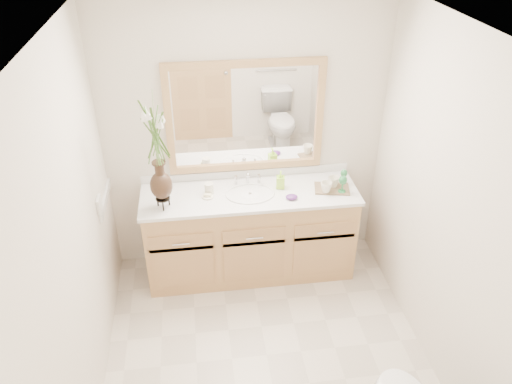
{
  "coord_description": "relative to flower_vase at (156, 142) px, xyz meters",
  "views": [
    {
      "loc": [
        -0.42,
        -2.53,
        3.06
      ],
      "look_at": [
        0.0,
        0.65,
        1.06
      ],
      "focal_mm": 35.0,
      "sensor_mm": 36.0,
      "label": 1
    }
  ],
  "objects": [
    {
      "name": "tray",
      "position": [
        1.42,
        0.09,
        -0.58
      ],
      "size": [
        0.33,
        0.25,
        0.01
      ],
      "primitive_type": "cube",
      "rotation": [
        0.0,
        0.0,
        -0.2
      ],
      "color": "brown",
      "rests_on": "counter"
    },
    {
      "name": "mug_left",
      "position": [
        1.35,
        0.03,
        -0.52
      ],
      "size": [
        0.13,
        0.12,
        0.1
      ],
      "primitive_type": "imported",
      "rotation": [
        0.0,
        0.0,
        -0.42
      ],
      "color": "#ECE6CD",
      "rests_on": "tray"
    },
    {
      "name": "soap_dish",
      "position": [
        0.36,
        0.1,
        -0.57
      ],
      "size": [
        0.1,
        0.1,
        0.03
      ],
      "color": "#ECE6CD",
      "rests_on": "counter"
    },
    {
      "name": "flower_vase",
      "position": [
        0.0,
        0.0,
        0.0
      ],
      "size": [
        0.21,
        0.21,
        0.86
      ],
      "rotation": [
        0.0,
        0.0,
        -0.13
      ],
      "color": "black",
      "rests_on": "counter"
    },
    {
      "name": "sink",
      "position": [
        0.72,
        0.1,
        -0.64
      ],
      "size": [
        0.38,
        0.34,
        0.23
      ],
      "color": "white",
      "rests_on": "counter"
    },
    {
      "name": "soap_bottle",
      "position": [
        0.99,
        0.17,
        -0.51
      ],
      "size": [
        0.07,
        0.08,
        0.14
      ],
      "primitive_type": "imported",
      "rotation": [
        0.0,
        0.0,
        -0.17
      ],
      "color": "#A3E535",
      "rests_on": "counter"
    },
    {
      "name": "tumbler",
      "position": [
        0.38,
        0.16,
        -0.53
      ],
      "size": [
        0.08,
        0.08,
        0.1
      ],
      "primitive_type": "cylinder",
      "color": "#ECE6CD",
      "rests_on": "counter"
    },
    {
      "name": "switch_plate",
      "position": [
        -0.47,
        -0.13,
        -0.43
      ],
      "size": [
        0.02,
        0.12,
        0.12
      ],
      "primitive_type": "cube",
      "color": "white",
      "rests_on": "wall_left"
    },
    {
      "name": "goblet_back",
      "position": [
        1.54,
        0.15,
        -0.48
      ],
      "size": [
        0.06,
        0.06,
        0.13
      ],
      "color": "#297B40",
      "rests_on": "tray"
    },
    {
      "name": "mirror",
      "position": [
        0.72,
        0.39,
        -0.01
      ],
      "size": [
        1.32,
        0.04,
        0.97
      ],
      "color": "white",
      "rests_on": "wall_back"
    },
    {
      "name": "wall_back",
      "position": [
        0.72,
        0.41,
        -0.21
      ],
      "size": [
        2.4,
        0.02,
        2.4
      ],
      "primitive_type": "cube",
      "color": "silver",
      "rests_on": "floor"
    },
    {
      "name": "ceiling",
      "position": [
        0.72,
        -0.89,
        0.99
      ],
      "size": [
        2.4,
        2.6,
        0.02
      ],
      "primitive_type": "cube",
      "color": "white",
      "rests_on": "wall_back"
    },
    {
      "name": "counter",
      "position": [
        0.72,
        0.12,
        -0.6
      ],
      "size": [
        1.84,
        0.57,
        0.03
      ],
      "primitive_type": "cube",
      "color": "white",
      "rests_on": "vanity"
    },
    {
      "name": "wall_right",
      "position": [
        1.92,
        -0.89,
        -0.21
      ],
      "size": [
        0.02,
        2.6,
        2.4
      ],
      "primitive_type": "cube",
      "color": "silver",
      "rests_on": "floor"
    },
    {
      "name": "floor",
      "position": [
        0.72,
        -0.89,
        -1.41
      ],
      "size": [
        2.6,
        2.6,
        0.0
      ],
      "primitive_type": "plane",
      "color": "beige",
      "rests_on": "ground"
    },
    {
      "name": "wall_left",
      "position": [
        -0.48,
        -0.89,
        -0.21
      ],
      "size": [
        0.02,
        2.6,
        2.4
      ],
      "primitive_type": "cube",
      "color": "silver",
      "rests_on": "floor"
    },
    {
      "name": "purple_dish",
      "position": [
        1.05,
        -0.01,
        -0.56
      ],
      "size": [
        0.11,
        0.1,
        0.04
      ],
      "primitive_type": "ellipsoid",
      "rotation": [
        0.0,
        0.0,
        -0.17
      ],
      "color": "#54246E",
      "rests_on": "counter"
    },
    {
      "name": "goblet_front",
      "position": [
        1.49,
        0.02,
        -0.47
      ],
      "size": [
        0.07,
        0.07,
        0.15
      ],
      "color": "#297B40",
      "rests_on": "tray"
    },
    {
      "name": "mug_right",
      "position": [
        1.43,
        0.11,
        -0.52
      ],
      "size": [
        0.12,
        0.11,
        0.1
      ],
      "primitive_type": "imported",
      "rotation": [
        0.0,
        0.0,
        0.27
      ],
      "color": "#ECE6CD",
      "rests_on": "tray"
    },
    {
      "name": "vanity",
      "position": [
        0.72,
        0.12,
        -1.01
      ],
      "size": [
        1.8,
        0.55,
        0.8
      ],
      "color": "tan",
      "rests_on": "floor"
    }
  ]
}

